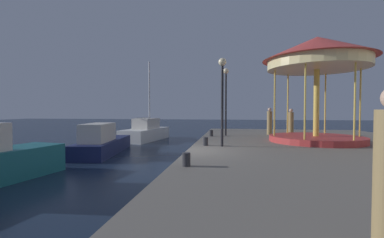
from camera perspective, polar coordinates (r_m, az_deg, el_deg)
ground_plane at (r=10.88m, az=-1.02°, el=-11.02°), size 120.00×120.00×0.00m
quay_dock at (r=11.50m, az=30.96°, el=-8.56°), size 12.22×25.58×0.80m
motorboat_navy at (r=15.33m, az=-19.26°, el=-4.97°), size 2.55×5.90×1.74m
sailboat_white at (r=21.44m, az=-10.22°, el=-2.82°), size 2.73×5.54×6.54m
carousel at (r=15.07m, az=25.97°, el=11.05°), size 5.50×5.50×5.45m
lamp_post_near_edge at (r=11.80m, az=6.73°, el=7.38°), size 0.36×0.36×4.00m
lamp_post_mid_promenade at (r=16.91m, az=7.52°, el=6.44°), size 0.36×0.36×4.37m
bollard_north at (r=7.60m, az=-1.26°, el=-8.95°), size 0.24×0.24×0.40m
bollard_south at (r=16.38m, az=4.28°, el=-3.14°), size 0.24×0.24×0.40m
bollard_center at (r=12.00m, az=3.00°, el=-4.97°), size 0.24×0.24×0.40m
person_near_carousel at (r=18.35m, az=21.08°, el=-0.77°), size 0.34×0.34×1.76m
person_by_the_water at (r=18.20m, az=16.81°, el=-0.64°), size 0.34×0.34×1.83m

